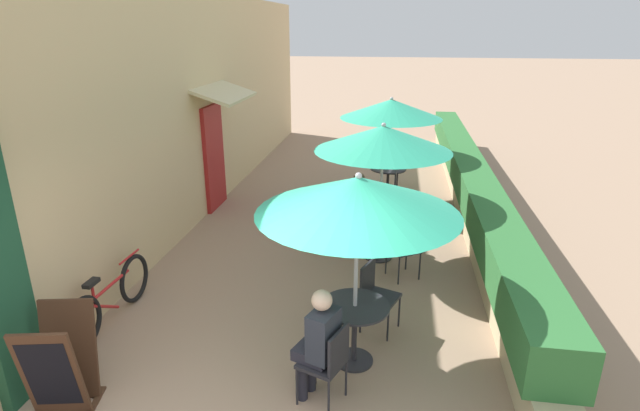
{
  "coord_description": "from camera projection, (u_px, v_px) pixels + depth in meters",
  "views": [
    {
      "loc": [
        1.23,
        -3.06,
        3.57
      ],
      "look_at": [
        0.15,
        3.95,
        1.0
      ],
      "focal_mm": 28.0,
      "sensor_mm": 36.0,
      "label": 1
    }
  ],
  "objects": [
    {
      "name": "patio_table_far",
      "position": [
        388.0,
        177.0,
        10.63
      ],
      "size": [
        0.76,
        0.76,
        0.72
      ],
      "color": "#28282D",
      "rests_on": "ground_plane"
    },
    {
      "name": "patio_umbrella_far",
      "position": [
        391.0,
        109.0,
        10.13
      ],
      "size": [
        2.08,
        2.08,
        2.21
      ],
      "color": "#B7B7BC",
      "rests_on": "ground_plane"
    },
    {
      "name": "patio_umbrella_mid",
      "position": [
        383.0,
        138.0,
        7.47
      ],
      "size": [
        2.08,
        2.08,
        2.21
      ],
      "color": "#B7B7BC",
      "rests_on": "ground_plane"
    },
    {
      "name": "cafe_chair_far_right",
      "position": [
        390.0,
        188.0,
        9.95
      ],
      "size": [
        0.41,
        0.41,
        0.87
      ],
      "rotation": [
        0.0,
        0.0,
        7.82
      ],
      "color": "#232328",
      "rests_on": "ground_plane"
    },
    {
      "name": "cafe_chair_mid_right",
      "position": [
        354.0,
        214.0,
        8.56
      ],
      "size": [
        0.55,
        0.55,
        0.87
      ],
      "rotation": [
        0.0,
        0.0,
        11.56
      ],
      "color": "#232328",
      "rests_on": "ground_plane"
    },
    {
      "name": "cafe_facade_wall",
      "position": [
        213.0,
        101.0,
        10.3
      ],
      "size": [
        0.98,
        14.06,
        4.2
      ],
      "color": "#D6B784",
      "rests_on": "ground_plane"
    },
    {
      "name": "cafe_chair_near_right",
      "position": [
        329.0,
        359.0,
        4.84
      ],
      "size": [
        0.52,
        0.52,
        0.87
      ],
      "rotation": [
        0.0,
        0.0,
        7.48
      ],
      "color": "#232328",
      "rests_on": "ground_plane"
    },
    {
      "name": "seated_patron_near_right",
      "position": [
        319.0,
        341.0,
        4.83
      ],
      "size": [
        0.49,
        0.44,
        1.25
      ],
      "rotation": [
        0.0,
        0.0,
        7.48
      ],
      "color": "#23232D",
      "rests_on": "ground_plane"
    },
    {
      "name": "patio_table_mid",
      "position": [
        379.0,
        228.0,
        7.97
      ],
      "size": [
        0.76,
        0.76,
        0.72
      ],
      "color": "#28282D",
      "rests_on": "ground_plane"
    },
    {
      "name": "cafe_chair_mid_left",
      "position": [
        408.0,
        244.0,
        7.38
      ],
      "size": [
        0.55,
        0.55,
        0.87
      ],
      "rotation": [
        0.0,
        0.0,
        8.42
      ],
      "color": "#232328",
      "rests_on": "ground_plane"
    },
    {
      "name": "menu_board",
      "position": [
        61.0,
        363.0,
        4.8
      ],
      "size": [
        0.65,
        0.73,
        1.04
      ],
      "rotation": [
        0.0,
        0.0,
        0.2
      ],
      "color": "#422819",
      "rests_on": "ground_plane"
    },
    {
      "name": "planter_hedge",
      "position": [
        469.0,
        184.0,
        10.1
      ],
      "size": [
        0.6,
        13.06,
        1.01
      ],
      "color": "tan",
      "rests_on": "ground_plane"
    },
    {
      "name": "patio_umbrella_near",
      "position": [
        358.0,
        196.0,
        4.96
      ],
      "size": [
        2.08,
        2.08,
        2.21
      ],
      "color": "#B7B7BC",
      "rests_on": "ground_plane"
    },
    {
      "name": "patio_table_near",
      "position": [
        355.0,
        321.0,
        5.46
      ],
      "size": [
        0.76,
        0.76,
        0.72
      ],
      "color": "#28282D",
      "rests_on": "ground_plane"
    },
    {
      "name": "coffee_cup_far",
      "position": [
        387.0,
        165.0,
        10.6
      ],
      "size": [
        0.07,
        0.07,
        0.09
      ],
      "color": "white",
      "rests_on": "patio_table_far"
    },
    {
      "name": "seated_patron_mid_right",
      "position": [
        360.0,
        204.0,
        8.54
      ],
      "size": [
        0.51,
        0.48,
        1.25
      ],
      "rotation": [
        0.0,
        0.0,
        11.56
      ],
      "color": "#23232D",
      "rests_on": "ground_plane"
    },
    {
      "name": "bicycle_leaning",
      "position": [
        110.0,
        298.0,
        6.24
      ],
      "size": [
        0.12,
        1.78,
        0.75
      ],
      "rotation": [
        0.0,
        0.0,
        -0.03
      ],
      "color": "black",
      "rests_on": "ground_plane"
    },
    {
      "name": "cafe_chair_near_left",
      "position": [
        375.0,
        291.0,
        6.08
      ],
      "size": [
        0.52,
        0.52,
        0.87
      ],
      "rotation": [
        0.0,
        0.0,
        4.34
      ],
      "color": "#232328",
      "rests_on": "ground_plane"
    },
    {
      "name": "coffee_cup_mid",
      "position": [
        387.0,
        213.0,
        7.93
      ],
      "size": [
        0.07,
        0.07,
        0.09
      ],
      "color": "#232328",
      "rests_on": "patio_table_mid"
    },
    {
      "name": "cafe_chair_far_left",
      "position": [
        386.0,
        168.0,
        11.31
      ],
      "size": [
        0.41,
        0.41,
        0.87
      ],
      "rotation": [
        0.0,
        0.0,
        4.68
      ],
      "color": "#232328",
      "rests_on": "ground_plane"
    }
  ]
}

